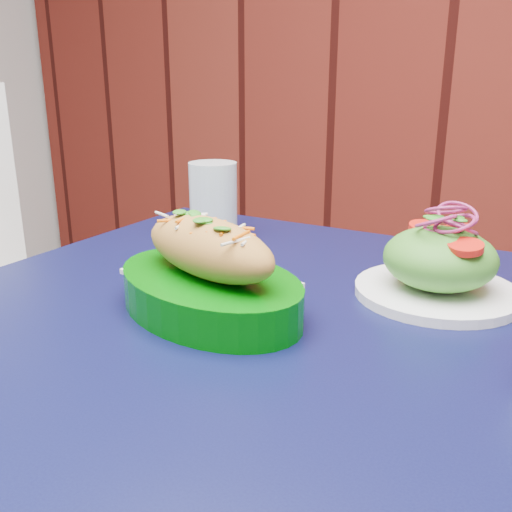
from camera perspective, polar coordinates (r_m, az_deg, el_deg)
The scene contains 4 objects.
cafe_table at distance 0.70m, azimuth 0.06°, elevation -12.16°, with size 0.89×0.89×0.75m.
banh_mi_basket at distance 0.65m, azimuth -4.73°, elevation -1.85°, with size 0.29×0.22×0.12m.
salad_plate at distance 0.73m, azimuth 17.85°, elevation -0.82°, with size 0.20×0.20×0.11m.
water_glass at distance 0.95m, azimuth -4.28°, elevation 5.49°, with size 0.08×0.08×0.13m, color silver.
Camera 1 is at (0.21, 1.16, 1.01)m, focal length 40.00 mm.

